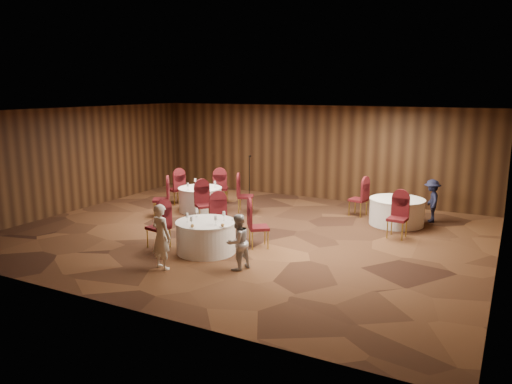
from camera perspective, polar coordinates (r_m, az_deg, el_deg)
The scene contains 15 objects.
ground at distance 13.24m, azimuth -1.17°, elevation -4.74°, with size 12.00×12.00×0.00m, color black.
room_shell at distance 12.82m, azimuth -1.21°, elevation 3.71°, with size 12.00×12.00×12.00m.
table_main at distance 11.72m, azimuth -5.73°, elevation -5.09°, with size 1.41×1.41×0.74m.
table_left at distance 15.65m, azimuth -6.38°, elevation -0.81°, with size 1.36×1.36×0.74m.
table_right at distance 14.54m, azimuth 15.78°, elevation -2.15°, with size 1.52×1.52×0.74m.
chairs_main at distance 12.35m, azimuth -5.16°, elevation -3.60°, with size 2.81×2.15×1.00m.
chairs_left at distance 15.61m, azimuth -6.23°, elevation -0.37°, with size 3.24×3.03×1.00m.
chairs_right at distance 14.24m, azimuth 13.58°, elevation -1.82°, with size 2.12×2.33×1.00m.
tabletop_main at distance 11.43m, azimuth -5.40°, elevation -3.07°, with size 1.15×1.17×0.22m.
tabletop_left at distance 15.56m, azimuth -6.44°, elevation 0.79°, with size 0.87×0.83×0.22m.
tabletop_right at distance 14.10m, azimuth 16.60°, elevation -0.45°, with size 0.08×0.08×0.22m.
mic_stand at distance 17.77m, azimuth -0.76°, elevation 0.88°, with size 0.24×0.24×1.44m.
woman_a at distance 10.71m, azimuth -10.78°, elevation -5.03°, with size 0.51×0.34×1.41m, color white.
woman_b at distance 10.52m, azimuth -2.10°, elevation -5.73°, with size 0.58×0.45×1.20m, color silver.
man_c at distance 15.07m, azimuth 19.44°, elevation -0.96°, with size 0.80×0.46×1.24m, color black.
Camera 1 is at (6.16, -11.11, 3.76)m, focal length 35.00 mm.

